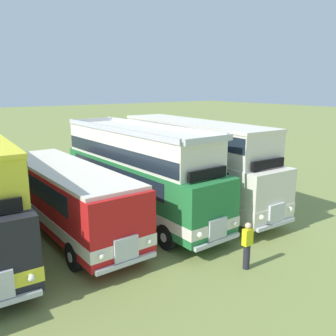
{
  "coord_description": "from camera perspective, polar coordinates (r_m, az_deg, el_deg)",
  "views": [
    {
      "loc": [
        -5.17,
        -14.39,
        6.35
      ],
      "look_at": [
        5.54,
        0.4,
        2.13
      ],
      "focal_mm": 38.43,
      "sensor_mm": 36.0,
      "label": 1
    }
  ],
  "objects": [
    {
      "name": "bus_fourth_in_row",
      "position": [
        17.41,
        -4.83,
        -0.3
      ],
      "size": [
        2.87,
        10.77,
        4.52
      ],
      "color": "#237538",
      "rests_on": "ground"
    },
    {
      "name": "ground_plane",
      "position": [
        16.55,
        -15.13,
        -10.03
      ],
      "size": [
        200.0,
        200.0,
        0.0
      ],
      "primitive_type": "plane",
      "color": "olive"
    },
    {
      "name": "bus_third_in_row",
      "position": [
        16.15,
        -15.76,
        -4.05
      ],
      "size": [
        2.78,
        9.95,
        2.99
      ],
      "color": "red",
      "rests_on": "ground"
    },
    {
      "name": "bus_fifth_in_row",
      "position": [
        19.47,
        4.04,
        1.48
      ],
      "size": [
        2.93,
        11.35,
        4.49
      ],
      "color": "silver",
      "rests_on": "ground"
    },
    {
      "name": "marshal_person",
      "position": [
        13.14,
        12.44,
        -11.88
      ],
      "size": [
        0.36,
        0.24,
        1.73
      ],
      "color": "#23232D",
      "rests_on": "ground"
    }
  ]
}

